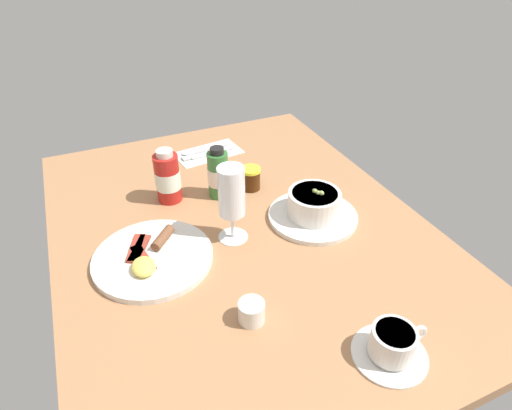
{
  "coord_description": "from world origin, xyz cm",
  "views": [
    {
      "loc": [
        -75.1,
        29.09,
        62.24
      ],
      "look_at": [
        -1.75,
        -3.23,
        6.38
      ],
      "focal_mm": 30.18,
      "sensor_mm": 36.0,
      "label": 1
    }
  ],
  "objects_px": {
    "wine_glass": "(232,195)",
    "sauce_bottle_green": "(218,174)",
    "coffee_cup": "(392,345)",
    "jam_jar": "(251,178)",
    "porridge_bowl": "(314,207)",
    "cutlery_setting": "(207,153)",
    "creamer_jug": "(251,312)",
    "breakfast_plate": "(152,257)",
    "sauce_bottle_red": "(168,178)"
  },
  "relations": [
    {
      "from": "jam_jar",
      "to": "porridge_bowl",
      "type": "bearing_deg",
      "value": -155.42
    },
    {
      "from": "wine_glass",
      "to": "breakfast_plate",
      "type": "relative_size",
      "value": 0.71
    },
    {
      "from": "coffee_cup",
      "to": "cutlery_setting",
      "type": "bearing_deg",
      "value": 3.74
    },
    {
      "from": "jam_jar",
      "to": "sauce_bottle_green",
      "type": "distance_m",
      "value": 0.1
    },
    {
      "from": "creamer_jug",
      "to": "breakfast_plate",
      "type": "height_order",
      "value": "creamer_jug"
    },
    {
      "from": "porridge_bowl",
      "to": "jam_jar",
      "type": "distance_m",
      "value": 0.2
    },
    {
      "from": "sauce_bottle_red",
      "to": "sauce_bottle_green",
      "type": "height_order",
      "value": "sauce_bottle_red"
    },
    {
      "from": "sauce_bottle_green",
      "to": "breakfast_plate",
      "type": "height_order",
      "value": "sauce_bottle_green"
    },
    {
      "from": "coffee_cup",
      "to": "sauce_bottle_red",
      "type": "height_order",
      "value": "sauce_bottle_red"
    },
    {
      "from": "sauce_bottle_red",
      "to": "breakfast_plate",
      "type": "height_order",
      "value": "sauce_bottle_red"
    },
    {
      "from": "porridge_bowl",
      "to": "coffee_cup",
      "type": "distance_m",
      "value": 0.4
    },
    {
      "from": "cutlery_setting",
      "to": "creamer_jug",
      "type": "relative_size",
      "value": 3.55
    },
    {
      "from": "coffee_cup",
      "to": "jam_jar",
      "type": "distance_m",
      "value": 0.57
    },
    {
      "from": "coffee_cup",
      "to": "breakfast_plate",
      "type": "distance_m",
      "value": 0.5
    },
    {
      "from": "cutlery_setting",
      "to": "sauce_bottle_green",
      "type": "height_order",
      "value": "sauce_bottle_green"
    },
    {
      "from": "porridge_bowl",
      "to": "sauce_bottle_red",
      "type": "bearing_deg",
      "value": 53.21
    },
    {
      "from": "wine_glass",
      "to": "sauce_bottle_green",
      "type": "relative_size",
      "value": 1.32
    },
    {
      "from": "coffee_cup",
      "to": "sauce_bottle_green",
      "type": "relative_size",
      "value": 0.94
    },
    {
      "from": "porridge_bowl",
      "to": "jam_jar",
      "type": "xyz_separation_m",
      "value": [
        0.18,
        0.08,
        -0.0
      ]
    },
    {
      "from": "wine_glass",
      "to": "sauce_bottle_red",
      "type": "height_order",
      "value": "wine_glass"
    },
    {
      "from": "wine_glass",
      "to": "breakfast_plate",
      "type": "bearing_deg",
      "value": 91.68
    },
    {
      "from": "porridge_bowl",
      "to": "sauce_bottle_red",
      "type": "height_order",
      "value": "sauce_bottle_red"
    },
    {
      "from": "creamer_jug",
      "to": "sauce_bottle_red",
      "type": "bearing_deg",
      "value": 4.45
    },
    {
      "from": "wine_glass",
      "to": "sauce_bottle_red",
      "type": "distance_m",
      "value": 0.23
    },
    {
      "from": "porridge_bowl",
      "to": "sauce_bottle_green",
      "type": "height_order",
      "value": "sauce_bottle_green"
    },
    {
      "from": "wine_glass",
      "to": "breakfast_plate",
      "type": "height_order",
      "value": "wine_glass"
    },
    {
      "from": "cutlery_setting",
      "to": "jam_jar",
      "type": "relative_size",
      "value": 3.43
    },
    {
      "from": "coffee_cup",
      "to": "jam_jar",
      "type": "relative_size",
      "value": 2.12
    },
    {
      "from": "coffee_cup",
      "to": "creamer_jug",
      "type": "bearing_deg",
      "value": 48.34
    },
    {
      "from": "porridge_bowl",
      "to": "cutlery_setting",
      "type": "distance_m",
      "value": 0.44
    },
    {
      "from": "creamer_jug",
      "to": "jam_jar",
      "type": "relative_size",
      "value": 0.97
    },
    {
      "from": "creamer_jug",
      "to": "jam_jar",
      "type": "height_order",
      "value": "jam_jar"
    },
    {
      "from": "breakfast_plate",
      "to": "jam_jar",
      "type": "bearing_deg",
      "value": -59.5
    },
    {
      "from": "coffee_cup",
      "to": "breakfast_plate",
      "type": "xyz_separation_m",
      "value": [
        0.39,
        0.31,
        -0.02
      ]
    },
    {
      "from": "creamer_jug",
      "to": "wine_glass",
      "type": "relative_size",
      "value": 0.32
    },
    {
      "from": "porridge_bowl",
      "to": "sauce_bottle_green",
      "type": "xyz_separation_m",
      "value": [
        0.19,
        0.17,
        0.03
      ]
    },
    {
      "from": "cutlery_setting",
      "to": "coffee_cup",
      "type": "relative_size",
      "value": 1.62
    },
    {
      "from": "sauce_bottle_green",
      "to": "jam_jar",
      "type": "bearing_deg",
      "value": -91.93
    },
    {
      "from": "coffee_cup",
      "to": "sauce_bottle_green",
      "type": "height_order",
      "value": "sauce_bottle_green"
    },
    {
      "from": "breakfast_plate",
      "to": "sauce_bottle_red",
      "type": "bearing_deg",
      "value": -23.65
    },
    {
      "from": "cutlery_setting",
      "to": "sauce_bottle_green",
      "type": "bearing_deg",
      "value": 169.11
    },
    {
      "from": "wine_glass",
      "to": "sauce_bottle_green",
      "type": "height_order",
      "value": "wine_glass"
    },
    {
      "from": "cutlery_setting",
      "to": "sauce_bottle_green",
      "type": "xyz_separation_m",
      "value": [
        -0.23,
        0.04,
        0.06
      ]
    },
    {
      "from": "cutlery_setting",
      "to": "sauce_bottle_red",
      "type": "xyz_separation_m",
      "value": [
        -0.2,
        0.17,
        0.06
      ]
    },
    {
      "from": "coffee_cup",
      "to": "sauce_bottle_red",
      "type": "distance_m",
      "value": 0.65
    },
    {
      "from": "creamer_jug",
      "to": "wine_glass",
      "type": "height_order",
      "value": "wine_glass"
    },
    {
      "from": "cutlery_setting",
      "to": "jam_jar",
      "type": "bearing_deg",
      "value": -169.25
    },
    {
      "from": "sauce_bottle_red",
      "to": "porridge_bowl",
      "type": "bearing_deg",
      "value": -126.79
    },
    {
      "from": "porridge_bowl",
      "to": "coffee_cup",
      "type": "bearing_deg",
      "value": 168.97
    },
    {
      "from": "wine_glass",
      "to": "sauce_bottle_red",
      "type": "relative_size",
      "value": 1.29
    }
  ]
}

